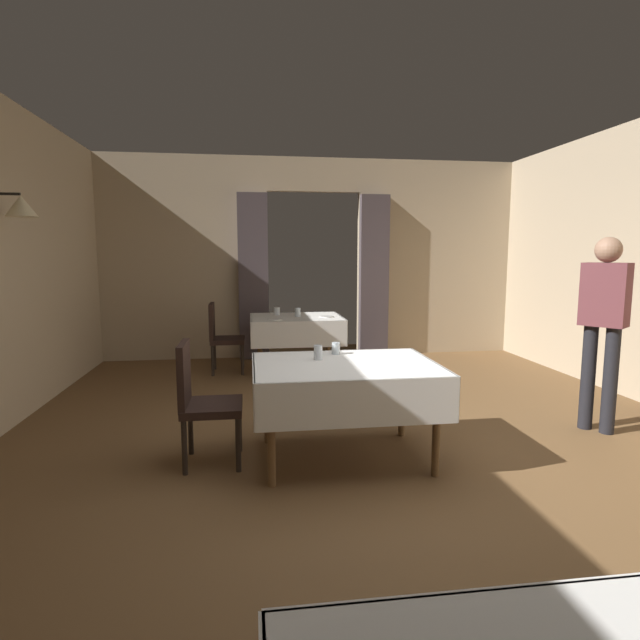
% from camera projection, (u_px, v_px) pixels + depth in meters
% --- Properties ---
extents(ground, '(10.08, 10.08, 0.00)m').
position_uv_depth(ground, '(383.00, 465.00, 3.78)').
color(ground, brown).
extents(wall_back, '(6.40, 0.27, 3.00)m').
position_uv_depth(wall_back, '(314.00, 258.00, 7.69)').
color(wall_back, tan).
rests_on(wall_back, ground).
extents(dining_table_mid, '(1.40, 1.05, 0.75)m').
position_uv_depth(dining_table_mid, '(345.00, 376.00, 3.84)').
color(dining_table_mid, brown).
rests_on(dining_table_mid, ground).
extents(dining_table_far, '(1.21, 0.98, 0.75)m').
position_uv_depth(dining_table_far, '(296.00, 325.00, 6.68)').
color(dining_table_far, brown).
rests_on(dining_table_far, ground).
extents(chair_mid_left, '(0.44, 0.44, 0.93)m').
position_uv_depth(chair_mid_left, '(201.00, 397.00, 3.75)').
color(chair_mid_left, black).
rests_on(chair_mid_left, ground).
extents(chair_far_left, '(0.44, 0.44, 0.93)m').
position_uv_depth(chair_far_left, '(221.00, 334.00, 6.67)').
color(chair_far_left, black).
rests_on(chair_far_left, ground).
extents(glass_mid_a, '(0.07, 0.07, 0.11)m').
position_uv_depth(glass_mid_a, '(318.00, 353.00, 3.95)').
color(glass_mid_a, silver).
rests_on(glass_mid_a, dining_table_mid).
extents(glass_mid_b, '(0.07, 0.07, 0.10)m').
position_uv_depth(glass_mid_b, '(336.00, 348.00, 4.16)').
color(glass_mid_b, silver).
rests_on(glass_mid_b, dining_table_mid).
extents(glass_far_a, '(0.08, 0.08, 0.10)m').
position_uv_depth(glass_far_a, '(277.00, 311.00, 6.83)').
color(glass_far_a, silver).
rests_on(glass_far_a, dining_table_far).
extents(plate_far_b, '(0.18, 0.18, 0.01)m').
position_uv_depth(plate_far_b, '(327.00, 317.00, 6.61)').
color(plate_far_b, white).
rests_on(plate_far_b, dining_table_far).
extents(glass_far_c, '(0.08, 0.08, 0.11)m').
position_uv_depth(glass_far_c, '(298.00, 312.00, 6.65)').
color(glass_far_c, silver).
rests_on(glass_far_c, dining_table_far).
extents(plate_far_d, '(0.19, 0.19, 0.01)m').
position_uv_depth(plate_far_d, '(275.00, 319.00, 6.34)').
color(plate_far_d, white).
rests_on(plate_far_d, dining_table_far).
extents(person_waiter_by_doorway, '(0.39, 0.42, 1.72)m').
position_uv_depth(person_waiter_by_doorway, '(603.00, 318.00, 4.39)').
color(person_waiter_by_doorway, black).
rests_on(person_waiter_by_doorway, ground).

